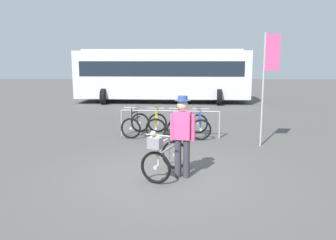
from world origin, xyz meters
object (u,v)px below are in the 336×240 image
(racked_bike_yellow, at_px, (157,125))
(featured_bicycle, at_px, (164,155))
(racked_bike_blue, at_px, (200,125))
(racked_bike_lime, at_px, (178,125))
(banner_flag, at_px, (269,68))
(bus_distant, at_px, (162,73))
(racked_bike_black, at_px, (136,124))
(person_with_featured_bike, at_px, (182,133))

(racked_bike_yellow, height_order, featured_bicycle, featured_bicycle)
(racked_bike_blue, bearing_deg, racked_bike_yellow, 175.80)
(racked_bike_lime, relative_size, banner_flag, 0.35)
(bus_distant, bearing_deg, racked_bike_blue, -80.09)
(racked_bike_black, distance_m, racked_bike_lime, 1.40)
(racked_bike_blue, relative_size, featured_bicycle, 0.88)
(racked_bike_black, bearing_deg, racked_bike_yellow, -4.20)
(racked_bike_blue, distance_m, bus_distant, 9.61)
(racked_bike_black, bearing_deg, bus_distant, 87.16)
(bus_distant, bearing_deg, banner_flag, -71.84)
(racked_bike_yellow, xyz_separation_m, banner_flag, (3.22, -1.28, 1.86))
(racked_bike_yellow, relative_size, racked_bike_blue, 1.00)
(featured_bicycle, bearing_deg, racked_bike_black, 105.00)
(featured_bicycle, distance_m, person_with_featured_bike, 0.61)
(featured_bicycle, relative_size, person_with_featured_bike, 0.73)
(person_with_featured_bike, xyz_separation_m, bus_distant, (-1.04, 13.30, 0.79))
(racked_bike_black, distance_m, banner_flag, 4.54)
(featured_bicycle, bearing_deg, racked_bike_yellow, 95.69)
(featured_bicycle, xyz_separation_m, bus_distant, (-0.65, 13.33, 1.25))
(racked_bike_yellow, distance_m, banner_flag, 3.93)
(racked_bike_lime, height_order, racked_bike_blue, same)
(racked_bike_black, relative_size, racked_bike_lime, 1.06)
(racked_bike_lime, distance_m, racked_bike_blue, 0.70)
(racked_bike_blue, bearing_deg, racked_bike_lime, 175.80)
(racked_bike_black, distance_m, racked_bike_blue, 2.10)
(racked_bike_yellow, height_order, bus_distant, bus_distant)
(racked_bike_yellow, height_order, person_with_featured_bike, person_with_featured_bike)
(person_with_featured_bike, bearing_deg, racked_bike_blue, 81.30)
(racked_bike_yellow, xyz_separation_m, bus_distant, (-0.24, 9.26, 1.37))
(racked_bike_blue, relative_size, person_with_featured_bike, 0.64)
(racked_bike_black, relative_size, banner_flag, 0.37)
(racked_bike_black, xyz_separation_m, racked_bike_yellow, (0.70, -0.05, -0.00))
(racked_bike_black, height_order, racked_bike_blue, same)
(racked_bike_black, height_order, racked_bike_lime, same)
(bus_distant, bearing_deg, featured_bicycle, -87.23)
(bus_distant, height_order, banner_flag, banner_flag)
(racked_bike_yellow, relative_size, banner_flag, 0.35)
(racked_bike_black, bearing_deg, person_with_featured_bike, -69.91)
(racked_bike_blue, bearing_deg, person_with_featured_bike, -98.70)
(banner_flag, bearing_deg, racked_bike_black, 161.24)
(racked_bike_black, relative_size, featured_bicycle, 0.95)
(bus_distant, xyz_separation_m, banner_flag, (3.46, -10.54, 0.49))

